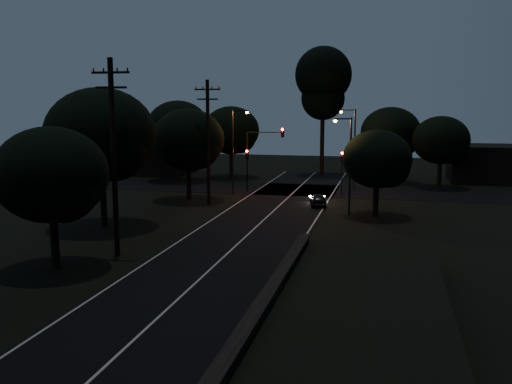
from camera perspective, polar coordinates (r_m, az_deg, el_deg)
The scene contains 22 objects.
road_surface at distance 46.58m, azimuth 1.98°, elevation -1.72°, with size 60.00×70.00×0.03m.
retaining_wall at distance 18.62m, azimuth 8.98°, elevation -16.43°, with size 6.93×26.00×1.60m.
utility_pole_mid at distance 32.52m, azimuth -14.05°, elevation 3.64°, with size 2.20×0.30×11.00m.
utility_pole_far at distance 48.25m, azimuth -4.82°, elevation 5.18°, with size 2.20×0.30×10.50m.
tree_left_b at distance 30.82m, azimuth -19.60°, elevation 1.38°, with size 5.83×5.83×7.41m.
tree_left_c at distance 40.49m, azimuth -15.03°, elevation 5.30°, with size 7.65×7.65×9.66m.
tree_left_d at distance 50.76m, azimuth -6.62°, elevation 5.09°, with size 6.41×6.41×8.14m.
tree_far_nw at distance 66.15m, azimuth -2.35°, elevation 6.06°, with size 6.51×6.51×8.25m.
tree_far_w at distance 63.86m, azimuth -7.65°, elevation 6.28°, with size 6.97×6.97×8.89m.
tree_far_ne at distance 63.78m, azimuth 13.52°, elevation 5.68°, with size 6.48×6.48×8.19m.
tree_far_e at distance 61.07m, azimuth 18.20°, elevation 4.83°, with size 5.76×5.76×7.31m.
tree_right_a at distance 43.93m, azimuth 12.25°, elevation 3.09°, with size 5.21×5.21×6.62m.
tall_pine at distance 69.31m, azimuth 6.73°, elevation 10.82°, with size 6.72×6.72×15.28m.
building_left at distance 72.12m, azimuth -10.53°, elevation 3.64°, with size 10.00×8.00×4.40m, color black.
building_right at distance 68.08m, azimuth 22.51°, elevation 2.65°, with size 9.00×7.00×4.00m, color black.
signal_left at distance 55.75m, azimuth -0.89°, elevation 2.96°, with size 0.28×0.35×4.10m.
signal_right at distance 54.28m, azimuth 8.59°, elevation 2.71°, with size 0.28×0.35×4.10m.
signal_mast at distance 55.23m, azimuth 0.81°, elevation 4.47°, with size 3.70×0.35×6.25m.
streetlight_a at distance 53.85m, azimuth -2.14°, elevation 4.67°, with size 1.66×0.26×8.00m.
streetlight_b at distance 58.06m, azimuth 9.64°, elevation 4.86°, with size 1.66×0.26×8.00m.
streetlight_c at distance 44.13m, azimuth 9.19°, elevation 3.28°, with size 1.46×0.26×7.50m.
car at distance 48.28m, azimuth 6.25°, elevation -0.76°, with size 1.27×3.15×1.07m, color black.
Camera 1 is at (8.78, -13.83, 8.53)m, focal length 40.00 mm.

